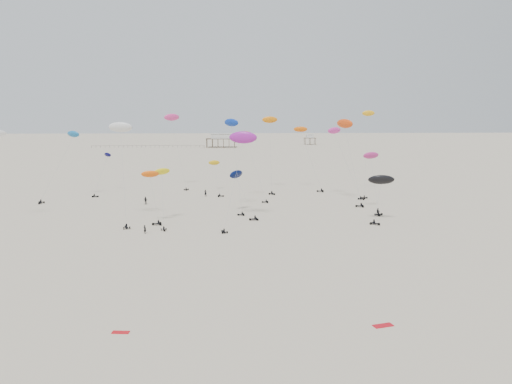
{
  "coord_description": "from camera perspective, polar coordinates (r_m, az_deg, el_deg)",
  "views": [
    {
      "loc": [
        -5.92,
        -11.86,
        22.24
      ],
      "look_at": [
        0.0,
        88.0,
        7.0
      ],
      "focal_mm": 35.0,
      "sensor_mm": 36.0,
      "label": 1
    }
  ],
  "objects": [
    {
      "name": "rig_12",
      "position": [
        133.97,
        -0.66,
        4.79
      ],
      "size": [
        7.87,
        10.96,
        19.19
      ],
      "rotation": [
        0.0,
        0.0,
        1.44
      ],
      "color": "black",
      "rests_on": "ground"
    },
    {
      "name": "rig_16",
      "position": [
        159.64,
        -9.45,
        7.65
      ],
      "size": [
        8.56,
        12.39,
        23.85
      ],
      "rotation": [
        0.0,
        0.0,
        5.62
      ],
      "color": "black",
      "rests_on": "ground"
    },
    {
      "name": "rig_11",
      "position": [
        147.17,
        -4.59,
        2.19
      ],
      "size": [
        4.57,
        14.56,
        15.1
      ],
      "rotation": [
        0.0,
        0.0,
        4.67
      ],
      "color": "black",
      "rests_on": "ground"
    },
    {
      "name": "rig_2",
      "position": [
        105.17,
        -11.71,
        -0.02
      ],
      "size": [
        4.52,
        3.91,
        11.31
      ],
      "rotation": [
        0.0,
        0.0,
        1.7
      ],
      "color": "black",
      "rests_on": "ground"
    },
    {
      "name": "rig_9",
      "position": [
        114.6,
        -1.87,
        1.02
      ],
      "size": [
        6.89,
        13.83,
        13.3
      ],
      "rotation": [
        0.0,
        0.0,
        1.79
      ],
      "color": "black",
      "rests_on": "ground"
    },
    {
      "name": "grounded_kite_a",
      "position": [
        56.95,
        14.32,
        -14.6
      ],
      "size": [
        2.36,
        1.44,
        0.08
      ],
      "primitive_type": "cube",
      "rotation": [
        0.0,
        0.0,
        0.26
      ],
      "color": "#B80B17",
      "rests_on": "ground"
    },
    {
      "name": "rig_0",
      "position": [
        145.0,
        -20.95,
        4.47
      ],
      "size": [
        8.85,
        15.12,
        20.57
      ],
      "rotation": [
        0.0,
        0.0,
        3.07
      ],
      "color": "black",
      "rests_on": "ground"
    },
    {
      "name": "grounded_kite_b",
      "position": [
        55.56,
        -15.21,
        -15.25
      ],
      "size": [
        1.86,
        0.88,
        0.07
      ],
      "primitive_type": "cube",
      "rotation": [
        0.0,
        0.0,
        -0.1
      ],
      "color": "red",
      "rests_on": "ground"
    },
    {
      "name": "spectator_0",
      "position": [
        98.15,
        -12.57,
        -4.65
      ],
      "size": [
        0.85,
        0.78,
        1.92
      ],
      "primitive_type": "imported",
      "rotation": [
        0.0,
        0.0,
        2.57
      ],
      "color": "black",
      "rests_on": "ground"
    },
    {
      "name": "pavilion_main",
      "position": [
        362.33,
        -4.05,
        5.79
      ],
      "size": [
        21.0,
        13.0,
        9.8
      ],
      "color": "brown",
      "rests_on": "ground"
    },
    {
      "name": "rig_10",
      "position": [
        152.17,
        5.81,
        5.06
      ],
      "size": [
        8.47,
        9.99,
        19.8
      ],
      "rotation": [
        0.0,
        0.0,
        1.4
      ],
      "color": "black",
      "rests_on": "ground"
    },
    {
      "name": "spectator_1",
      "position": [
        116.73,
        13.76,
        -2.57
      ],
      "size": [
        1.02,
        0.75,
        1.87
      ],
      "primitive_type": "imported",
      "rotation": [
        0.0,
        0.0,
        6.02
      ],
      "color": "black",
      "rests_on": "ground"
    },
    {
      "name": "pier_fence",
      "position": [
        366.81,
        -12.23,
        5.11
      ],
      "size": [
        80.2,
        0.2,
        1.5
      ],
      "color": "black",
      "rests_on": "ground"
    },
    {
      "name": "ground_plane",
      "position": [
        213.1,
        -1.78,
        2.67
      ],
      "size": [
        900.0,
        900.0,
        0.0
      ],
      "primitive_type": "plane",
      "color": "beige"
    },
    {
      "name": "rig_14",
      "position": [
        108.69,
        14.02,
        0.66
      ],
      "size": [
        6.44,
        6.91,
        10.28
      ],
      "rotation": [
        0.0,
        0.0,
        3.87
      ],
      "color": "black",
      "rests_on": "ground"
    },
    {
      "name": "rig_6",
      "position": [
        139.35,
        9.48,
        5.56
      ],
      "size": [
        9.85,
        9.63,
        19.96
      ],
      "rotation": [
        0.0,
        0.0,
        3.86
      ],
      "color": "black",
      "rests_on": "ground"
    },
    {
      "name": "rig_7",
      "position": [
        151.76,
        -17.09,
        2.47
      ],
      "size": [
        3.6,
        14.89,
        15.84
      ],
      "rotation": [
        0.0,
        0.0,
        4.62
      ],
      "color": "black",
      "rests_on": "ground"
    },
    {
      "name": "rig_8",
      "position": [
        106.27,
        -1.64,
        5.54
      ],
      "size": [
        8.3,
        15.94,
        21.25
      ],
      "rotation": [
        0.0,
        0.0,
        0.44
      ],
      "color": "black",
      "rests_on": "ground"
    },
    {
      "name": "rig_17",
      "position": [
        130.78,
        10.38,
        6.3
      ],
      "size": [
        5.82,
        12.78,
        22.04
      ],
      "rotation": [
        0.0,
        0.0,
        1.36
      ],
      "color": "black",
      "rests_on": "ground"
    },
    {
      "name": "rig_5",
      "position": [
        120.36,
        13.24,
        2.33
      ],
      "size": [
        4.52,
        11.12,
        14.72
      ],
      "rotation": [
        0.0,
        0.0,
        5.27
      ],
      "color": "black",
      "rests_on": "ground"
    },
    {
      "name": "spectator_3",
      "position": [
        140.43,
        -5.79,
        -0.5
      ],
      "size": [
        0.92,
        0.75,
        2.22
      ],
      "primitive_type": "imported",
      "rotation": [
        0.0,
        0.0,
        2.88
      ],
      "color": "black",
      "rests_on": "ground"
    },
    {
      "name": "rig_18",
      "position": [
        147.55,
        12.62,
        6.45
      ],
      "size": [
        7.14,
        15.3,
        25.95
      ],
      "rotation": [
        0.0,
        0.0,
        5.2
      ],
      "color": "black",
      "rests_on": "ground"
    },
    {
      "name": "pavilion_small",
      "position": [
        397.81,
        6.18,
        5.91
      ],
      "size": [
        9.0,
        7.0,
        8.0
      ],
      "color": "brown",
      "rests_on": "ground"
    },
    {
      "name": "rig_4",
      "position": [
        149.33,
        1.65,
        6.37
      ],
      "size": [
        4.71,
        13.11,
        22.98
      ],
      "rotation": [
        0.0,
        0.0,
        3.77
      ],
      "color": "black",
      "rests_on": "ground"
    },
    {
      "name": "rig_3",
      "position": [
        105.95,
        -10.65,
        0.96
      ],
      "size": [
        4.13,
        12.78,
        13.78
      ],
      "rotation": [
        0.0,
        0.0,
        3.41
      ],
      "color": "black",
      "rests_on": "ground"
    },
    {
      "name": "rig_13",
      "position": [
        118.47,
        -2.66,
        6.32
      ],
      "size": [
        5.03,
        11.89,
        22.3
      ],
      "rotation": [
        0.0,
        0.0,
        1.57
      ],
      "color": "black",
      "rests_on": "ground"
    },
    {
      "name": "spectator_2",
      "position": [
        130.32,
        -12.5,
        -1.37
      ],
      "size": [
        1.55,
        1.34,
        2.32
      ],
      "primitive_type": "imported",
      "rotation": [
        0.0,
        0.0,
        5.74
      ],
      "color": "black",
      "rests_on": "ground"
    },
    {
      "name": "rig_15",
      "position": [
        109.25,
        -15.13,
        5.49
      ],
      "size": [
        6.14,
        12.49,
        21.81
      ],
      "rotation": [
        0.0,
        0.0,
        0.35
      ],
      "color": "black",
      "rests_on": "ground"
    }
  ]
}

